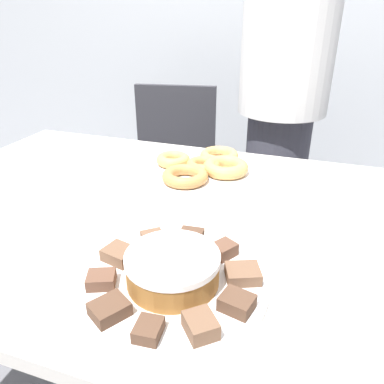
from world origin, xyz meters
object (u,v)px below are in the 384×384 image
(plate_donuts, at_px, (203,171))
(frosted_cake, at_px, (173,268))
(person_standing, at_px, (283,98))
(office_chair_left, at_px, (171,186))
(napkin, at_px, (51,185))
(plate_cake, at_px, (173,284))

(plate_donuts, xyz_separation_m, frosted_cake, (0.10, -0.51, 0.03))
(person_standing, height_order, frosted_cake, person_standing)
(office_chair_left, relative_size, napkin, 7.40)
(office_chair_left, bearing_deg, frosted_cake, -77.81)
(person_standing, bearing_deg, plate_donuts, -107.45)
(plate_donuts, bearing_deg, frosted_cake, -78.55)
(person_standing, distance_m, plate_cake, 1.03)
(plate_cake, bearing_deg, office_chair_left, 112.31)
(plate_cake, distance_m, napkin, 0.55)
(person_standing, height_order, plate_cake, person_standing)
(plate_cake, xyz_separation_m, frosted_cake, (0.00, 0.00, 0.03))
(plate_donuts, bearing_deg, person_standing, 72.55)
(plate_cake, xyz_separation_m, plate_donuts, (-0.10, 0.51, 0.00))
(plate_cake, xyz_separation_m, napkin, (-0.47, 0.28, -0.00))
(plate_cake, relative_size, frosted_cake, 2.03)
(frosted_cake, bearing_deg, napkin, 149.37)
(office_chair_left, bearing_deg, plate_donuts, -69.35)
(office_chair_left, distance_m, plate_cake, 1.21)
(office_chair_left, relative_size, frosted_cake, 5.31)
(person_standing, relative_size, plate_cake, 5.04)
(plate_donuts, height_order, napkin, plate_donuts)
(person_standing, relative_size, office_chair_left, 1.93)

